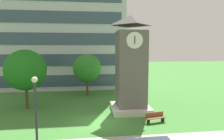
{
  "coord_description": "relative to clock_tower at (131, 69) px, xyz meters",
  "views": [
    {
      "loc": [
        -0.8,
        -17.13,
        6.49
      ],
      "look_at": [
        1.83,
        3.66,
        4.25
      ],
      "focal_mm": 31.75,
      "sensor_mm": 36.0,
      "label": 1
    }
  ],
  "objects": [
    {
      "name": "clock_tower",
      "position": [
        0.0,
        0.0,
        0.0
      ],
      "size": [
        3.85,
        3.85,
        9.89
      ],
      "color": "#605B56",
      "rests_on": "ground"
    },
    {
      "name": "tree_streetside",
      "position": [
        -4.48,
        7.65,
        -0.55
      ],
      "size": [
        3.89,
        3.89,
        5.81
      ],
      "color": "#513823",
      "rests_on": "ground"
    },
    {
      "name": "street_lamp",
      "position": [
        -7.55,
        -7.76,
        -1.31
      ],
      "size": [
        0.36,
        0.36,
        4.87
      ],
      "color": "#333338",
      "rests_on": "ground"
    },
    {
      "name": "tree_by_building",
      "position": [
        -11.03,
        2.33,
        -0.17
      ],
      "size": [
        4.41,
        4.41,
        6.45
      ],
      "color": "#513823",
      "rests_on": "ground"
    },
    {
      "name": "ground_plane",
      "position": [
        -3.66,
        -2.66,
        -4.4
      ],
      "size": [
        160.0,
        160.0,
        0.0
      ],
      "primitive_type": "plane",
      "color": "#3D7A33"
    },
    {
      "name": "park_bench",
      "position": [
        1.46,
        -3.45,
        -3.94
      ],
      "size": [
        1.86,
        0.83,
        0.88
      ],
      "color": "brown",
      "rests_on": "ground"
    },
    {
      "name": "office_building",
      "position": [
        -8.24,
        18.75,
        8.4
      ],
      "size": [
        19.91,
        15.54,
        25.6
      ],
      "color": "#B7BCC6",
      "rests_on": "ground"
    }
  ]
}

